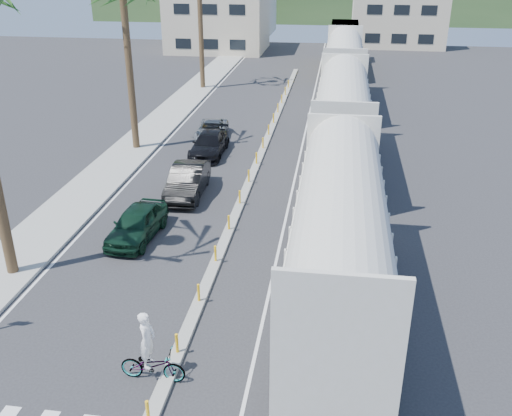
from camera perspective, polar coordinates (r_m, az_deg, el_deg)
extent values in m
plane|color=#28282B|center=(17.97, -9.61, -18.33)|extent=(140.00, 140.00, 0.00)
cube|color=gray|center=(41.45, -10.75, 7.24)|extent=(3.00, 90.00, 0.15)
cube|color=black|center=(42.17, 7.44, 7.71)|extent=(0.12, 100.00, 0.06)
cube|color=black|center=(42.19, 9.41, 7.59)|extent=(0.12, 100.00, 0.06)
cube|color=gray|center=(34.89, 0.04, 4.37)|extent=(0.45, 60.00, 0.15)
cylinder|color=yellow|center=(16.95, -10.78, -19.32)|extent=(0.10, 0.10, 0.70)
cylinder|color=yellow|center=(19.10, -7.92, -13.24)|extent=(0.10, 0.10, 0.70)
cylinder|color=yellow|center=(21.45, -5.76, -8.41)|extent=(0.10, 0.10, 0.70)
cylinder|color=yellow|center=(23.95, -4.08, -4.55)|extent=(0.10, 0.10, 0.70)
cylinder|color=yellow|center=(26.55, -2.74, -1.43)|extent=(0.10, 0.10, 0.70)
cylinder|color=yellow|center=(29.23, -1.64, 1.12)|extent=(0.10, 0.10, 0.70)
cylinder|color=yellow|center=(31.96, -0.73, 3.24)|extent=(0.10, 0.10, 0.70)
cylinder|color=yellow|center=(34.74, 0.04, 5.03)|extent=(0.10, 0.10, 0.70)
cylinder|color=yellow|center=(37.55, 0.70, 6.54)|extent=(0.10, 0.10, 0.70)
cylinder|color=yellow|center=(40.39, 1.27, 7.85)|extent=(0.10, 0.10, 0.70)
cylinder|color=yellow|center=(43.26, 1.77, 8.98)|extent=(0.10, 0.10, 0.70)
cylinder|color=yellow|center=(46.14, 2.21, 9.97)|extent=(0.10, 0.10, 0.70)
cylinder|color=yellow|center=(49.03, 2.60, 10.84)|extent=(0.10, 0.10, 0.70)
cylinder|color=yellow|center=(51.93, 2.94, 11.62)|extent=(0.10, 0.10, 0.70)
cylinder|color=yellow|center=(54.85, 3.25, 12.31)|extent=(0.10, 0.10, 0.70)
cube|color=silver|center=(40.96, -8.47, 7.09)|extent=(0.12, 90.00, 0.01)
cube|color=silver|center=(39.38, 4.72, 6.57)|extent=(0.12, 90.00, 0.01)
cube|color=beige|center=(19.38, 8.19, -4.82)|extent=(3.00, 12.88, 3.40)
cylinder|color=beige|center=(18.62, 8.50, -0.25)|extent=(2.90, 12.58, 2.90)
cube|color=black|center=(20.55, 7.82, -10.17)|extent=(2.60, 12.88, 1.00)
cube|color=beige|center=(33.30, 8.55, 7.86)|extent=(3.00, 12.88, 3.40)
cylinder|color=beige|center=(32.85, 8.74, 10.69)|extent=(2.90, 12.58, 2.90)
cube|color=black|center=(33.98, 8.32, 4.30)|extent=(2.60, 12.88, 1.00)
cube|color=beige|center=(47.87, 8.71, 12.95)|extent=(3.00, 12.88, 3.40)
cylinder|color=beige|center=(47.56, 8.84, 14.96)|extent=(2.90, 12.58, 2.90)
cube|color=black|center=(48.35, 8.54, 10.40)|extent=(2.60, 12.88, 1.00)
cube|color=#4C4C4F|center=(63.90, 8.70, 14.34)|extent=(3.00, 17.00, 0.50)
cube|color=gold|center=(62.66, 8.78, 15.57)|extent=(2.70, 12.24, 2.60)
cube|color=gold|center=(69.33, 8.83, 16.67)|extent=(3.00, 3.74, 3.20)
cube|color=black|center=(64.00, 8.66, 13.81)|extent=(2.60, 13.60, 0.90)
cylinder|color=brown|center=(37.45, -12.51, 13.05)|extent=(0.44, 0.44, 10.00)
cylinder|color=brown|center=(54.26, -5.58, 17.99)|extent=(0.44, 0.44, 12.00)
cube|color=beige|center=(76.47, -3.81, 18.44)|extent=(12.00, 10.00, 8.00)
cube|color=beige|center=(83.17, 13.96, 17.96)|extent=(12.00, 10.00, 7.00)
imported|color=black|center=(26.42, -11.82, -1.51)|extent=(2.32, 4.59, 1.49)
imported|color=black|center=(30.65, -6.86, 2.72)|extent=(2.17, 5.06, 1.61)
imported|color=black|center=(36.75, -4.69, 6.39)|extent=(2.01, 4.87, 1.41)
imported|color=#939597|center=(40.09, -4.45, 7.80)|extent=(2.79, 4.70, 1.20)
imported|color=#9EA0A5|center=(18.31, -10.29, -15.19)|extent=(0.81, 2.08, 1.07)
imported|color=white|center=(17.76, -10.84, -12.79)|extent=(0.70, 0.48, 1.87)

